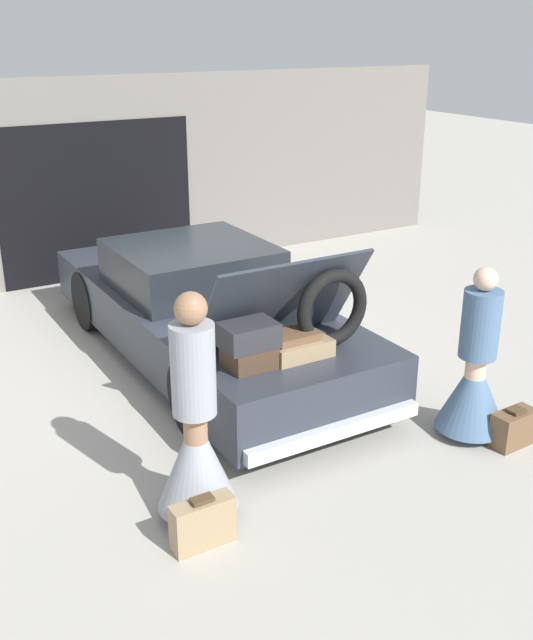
# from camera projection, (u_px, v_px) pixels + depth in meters

# --- Properties ---
(ground_plane) EXTENTS (40.00, 40.00, 0.00)m
(ground_plane) POSITION_uv_depth(u_px,v_px,m) (206.00, 357.00, 8.25)
(ground_plane) COLOR #ADA89E
(garage_wall_back) EXTENTS (12.00, 0.14, 2.80)m
(garage_wall_back) POSITION_uv_depth(u_px,v_px,m) (95.00, 180.00, 10.51)
(garage_wall_back) COLOR slate
(garage_wall_back) RESTS_ON ground_plane
(car) EXTENTS (1.83, 4.91, 1.60)m
(car) POSITION_uv_depth(u_px,v_px,m) (205.00, 310.00, 8.03)
(car) COLOR #2D333D
(car) RESTS_ON ground_plane
(person_left) EXTENTS (0.60, 0.60, 1.76)m
(person_left) POSITION_uv_depth(u_px,v_px,m) (196.00, 440.00, 5.37)
(person_left) COLOR #997051
(person_left) RESTS_ON ground_plane
(person_right) EXTENTS (0.62, 0.62, 1.56)m
(person_right) POSITION_uv_depth(u_px,v_px,m) (475.00, 378.00, 6.51)
(person_right) COLOR beige
(person_right) RESTS_ON ground_plane
(suitcase_beside_left_person) EXTENTS (0.46, 0.16, 0.39)m
(suitcase_beside_left_person) POSITION_uv_depth(u_px,v_px,m) (203.00, 523.00, 5.20)
(suitcase_beside_left_person) COLOR #9E8460
(suitcase_beside_left_person) RESTS_ON ground_plane
(suitcase_beside_right_person) EXTENTS (0.42, 0.22, 0.35)m
(suitcase_beside_right_person) POSITION_uv_depth(u_px,v_px,m) (514.00, 428.00, 6.47)
(suitcase_beside_right_person) COLOR brown
(suitcase_beside_right_person) RESTS_ON ground_plane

